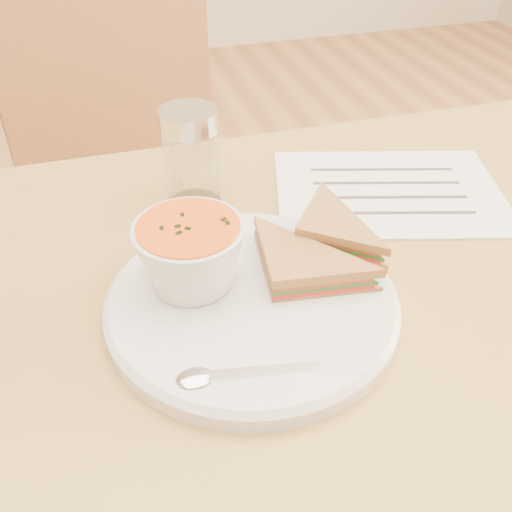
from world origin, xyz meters
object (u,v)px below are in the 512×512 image
object	(u,v)px
dining_table	(315,477)
condiment_shaker	(191,159)
plate	(252,304)
soup_bowl	(191,258)
chair_far	(168,253)

from	to	relation	value
dining_table	condiment_shaker	world-z (taller)	condiment_shaker
plate	soup_bowl	world-z (taller)	soup_bowl
plate	chair_far	bearing A→B (deg)	93.17
plate	soup_bowl	distance (m)	0.07
dining_table	chair_far	distance (m)	0.50
dining_table	plate	distance (m)	0.40
chair_far	soup_bowl	xyz separation A→B (m)	(-0.02, -0.46, 0.35)
chair_far	soup_bowl	size ratio (longest dim) A/B	8.67
dining_table	plate	bearing A→B (deg)	-170.97
chair_far	dining_table	bearing A→B (deg)	88.06
chair_far	condiment_shaker	distance (m)	0.46
chair_far	condiment_shaker	bearing A→B (deg)	75.98
dining_table	soup_bowl	size ratio (longest dim) A/B	9.52
condiment_shaker	soup_bowl	bearing A→B (deg)	-101.77
soup_bowl	chair_far	bearing A→B (deg)	87.08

